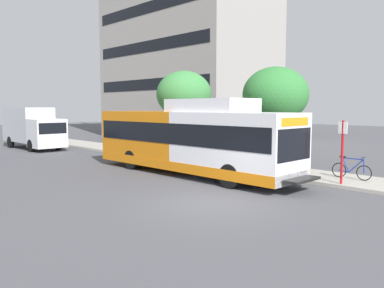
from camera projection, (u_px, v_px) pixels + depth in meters
ground_plane at (91, 175)px, 18.75m from camera, size 120.00×120.00×0.00m
sidewalk_curb at (218, 163)px, 22.19m from camera, size 3.00×56.00×0.14m
transit_bus at (190, 140)px, 18.71m from camera, size 2.58×12.25×3.65m
bus_stop_sign_pole at (342, 147)px, 15.68m from camera, size 0.10×0.36×2.60m
bicycle_parked at (351, 169)px, 16.82m from camera, size 0.52×1.76×1.02m
street_tree_near_stop at (275, 95)px, 20.19m from camera, size 3.43×3.43×5.24m
street_tree_mid_block at (184, 95)px, 25.26m from camera, size 3.60×3.60×5.50m
box_truck_background at (32, 127)px, 30.40m from camera, size 2.32×7.01×3.25m
apartment_tower_backdrop at (187, 16)px, 40.50m from camera, size 10.29×17.73×25.58m
lattice_comm_tower at (112, 63)px, 55.98m from camera, size 1.10×1.10×29.22m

